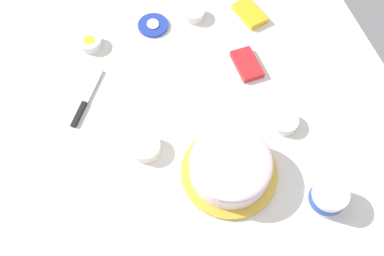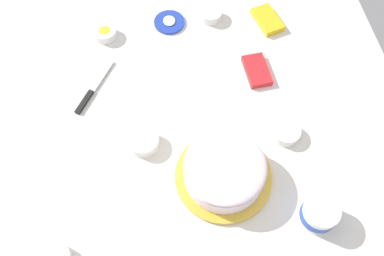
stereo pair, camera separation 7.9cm
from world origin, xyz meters
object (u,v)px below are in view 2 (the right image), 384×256
(spreading_knife, at_px, (92,91))
(sprinkle_bowl_yellow, at_px, (105,33))
(candy_box_upper, at_px, (257,70))
(sprinkle_bowl_rainbow, at_px, (211,14))
(candy_box_lower, at_px, (267,20))
(sprinkle_bowl_green, at_px, (286,132))
(frosting_tub_lid, at_px, (169,22))
(frosted_cake, at_px, (224,171))
(sprinkle_bowl_pink, at_px, (143,141))
(frosting_tub, at_px, (319,213))

(spreading_knife, relative_size, sprinkle_bowl_yellow, 2.51)
(sprinkle_bowl_yellow, height_order, candy_box_upper, sprinkle_bowl_yellow)
(sprinkle_bowl_rainbow, height_order, candy_box_lower, sprinkle_bowl_rainbow)
(spreading_knife, distance_m, sprinkle_bowl_green, 0.66)
(candy_box_lower, bearing_deg, candy_box_upper, -37.20)
(frosting_tub_lid, bearing_deg, frosted_cake, 7.66)
(sprinkle_bowl_pink, xyz_separation_m, candy_box_upper, (-0.22, 0.42, -0.01))
(candy_box_lower, height_order, candy_box_upper, candy_box_lower)
(sprinkle_bowl_rainbow, bearing_deg, sprinkle_bowl_yellow, -85.56)
(sprinkle_bowl_rainbow, bearing_deg, frosting_tub, 11.98)
(frosting_tub_lid, distance_m, candy_box_lower, 0.37)
(sprinkle_bowl_yellow, bearing_deg, candy_box_upper, 64.63)
(frosted_cake, relative_size, sprinkle_bowl_pink, 3.03)
(sprinkle_bowl_pink, bearing_deg, sprinkle_bowl_green, 85.64)
(frosting_tub, bearing_deg, frosted_cake, -123.62)
(sprinkle_bowl_pink, relative_size, candy_box_upper, 0.74)
(frosting_tub_lid, bearing_deg, frosting_tub, 22.35)
(candy_box_lower, bearing_deg, frosting_tub_lid, -112.61)
(sprinkle_bowl_rainbow, relative_size, candy_box_lower, 0.62)
(spreading_knife, bearing_deg, frosting_tub_lid, 131.93)
(frosting_tub, distance_m, frosting_tub_lid, 0.87)
(sprinkle_bowl_green, bearing_deg, frosting_tub_lid, -149.53)
(sprinkle_bowl_pink, height_order, candy_box_upper, sprinkle_bowl_pink)
(sprinkle_bowl_green, height_order, sprinkle_bowl_yellow, sprinkle_bowl_yellow)
(spreading_knife, relative_size, sprinkle_bowl_green, 2.35)
(sprinkle_bowl_green, distance_m, candy_box_upper, 0.26)
(sprinkle_bowl_green, relative_size, sprinkle_bowl_yellow, 1.07)
(sprinkle_bowl_pink, height_order, sprinkle_bowl_rainbow, sprinkle_bowl_pink)
(sprinkle_bowl_green, distance_m, sprinkle_bowl_yellow, 0.74)
(sprinkle_bowl_pink, distance_m, sprinkle_bowl_rainbow, 0.58)
(frosted_cake, bearing_deg, candy_box_lower, 154.73)
(sprinkle_bowl_green, relative_size, candy_box_lower, 0.68)
(sprinkle_bowl_yellow, distance_m, candy_box_upper, 0.57)
(frosting_tub_lid, xyz_separation_m, candy_box_lower, (0.05, 0.37, 0.01))
(frosting_tub_lid, xyz_separation_m, candy_box_upper, (0.27, 0.27, 0.00))
(frosting_tub_lid, relative_size, candy_box_lower, 0.87)
(frosted_cake, xyz_separation_m, spreading_knife, (-0.37, -0.39, -0.04))
(frosting_tub, xyz_separation_m, candy_box_upper, (-0.53, -0.06, -0.03))
(spreading_knife, xyz_separation_m, candy_box_lower, (-0.22, 0.66, 0.01))
(candy_box_lower, bearing_deg, spreading_knife, -86.67)
(sprinkle_bowl_rainbow, xyz_separation_m, candy_box_upper, (0.27, 0.12, -0.01))
(frosting_tub, relative_size, sprinkle_bowl_rainbow, 1.27)
(frosting_tub, distance_m, sprinkle_bowl_rainbow, 0.82)
(spreading_knife, distance_m, candy_box_lower, 0.70)
(candy_box_upper, bearing_deg, sprinkle_bowl_rainbow, -161.18)
(frosting_tub, xyz_separation_m, sprinkle_bowl_rainbow, (-0.81, -0.17, -0.02))
(frosting_tub_lid, height_order, sprinkle_bowl_rainbow, sprinkle_bowl_rainbow)
(frosting_tub, xyz_separation_m, sprinkle_bowl_pink, (-0.31, -0.47, -0.02))
(candy_box_lower, bearing_deg, sprinkle_bowl_pink, -63.74)
(frosting_tub, height_order, sprinkle_bowl_pink, frosting_tub)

